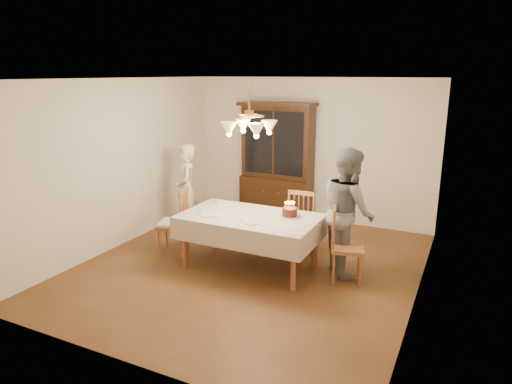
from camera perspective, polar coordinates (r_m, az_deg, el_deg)
The scene contains 14 objects.
ground at distance 6.59m, azimuth -0.77°, elevation -9.27°, with size 5.00×5.00×0.00m, color #512F17.
room_shell at distance 6.12m, azimuth -0.82°, elevation 4.39°, with size 5.00×5.00×5.00m.
dining_table at distance 6.34m, azimuth -0.79°, elevation -3.62°, with size 1.90×1.10×0.76m.
china_hutch at distance 8.46m, azimuth 2.65°, elevation 3.54°, with size 1.38×0.54×2.16m.
chair_far_side at distance 7.02m, azimuth 6.01°, elevation -3.95°, with size 0.47×0.45×1.00m.
chair_left_end at distance 7.02m, azimuth -10.30°, elevation -3.99°, with size 0.54×0.55×1.00m.
chair_right_end at distance 6.15m, azimuth 11.25°, elevation -6.91°, with size 0.52×0.54×1.00m.
elderly_woman at distance 7.75m, azimuth -8.70°, elevation 0.27°, with size 0.56×0.37×1.53m, color white.
adult_in_grey at distance 6.29m, azimuth 11.43°, elevation -2.34°, with size 0.84×0.65×1.73m, color slate.
birthday_cake at distance 6.26m, azimuth 4.22°, elevation -2.60°, with size 0.30×0.30×0.21m.
place_setting_near_left at distance 6.38m, azimuth -5.93°, elevation -2.81°, with size 0.39×0.24×0.02m.
place_setting_near_right at distance 6.01m, azimuth -0.47°, elevation -3.82°, with size 0.38×0.23×0.02m.
place_setting_far_left at distance 6.88m, azimuth -3.95°, elevation -1.45°, with size 0.40×0.25×0.02m.
chandelier at distance 6.06m, azimuth -0.83°, elevation 8.07°, with size 0.62×0.62×0.73m.
Camera 1 is at (2.71, -5.38, 2.68)m, focal length 32.00 mm.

